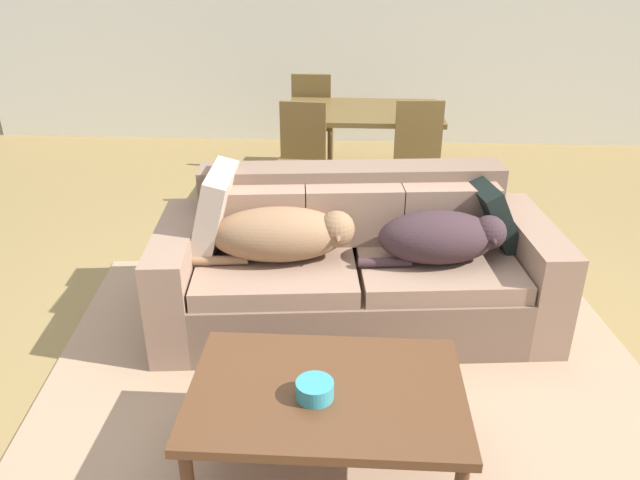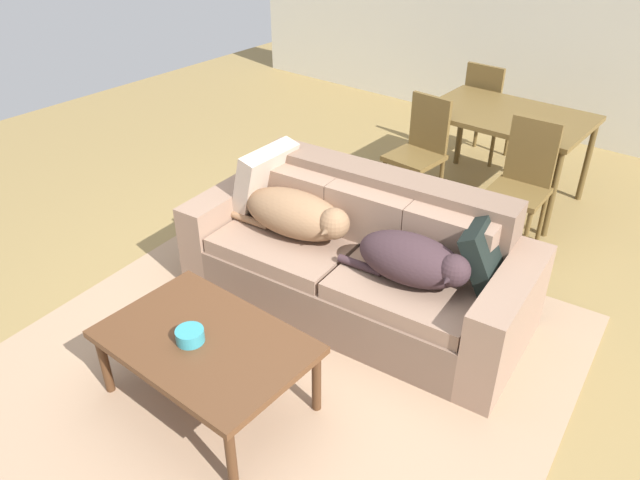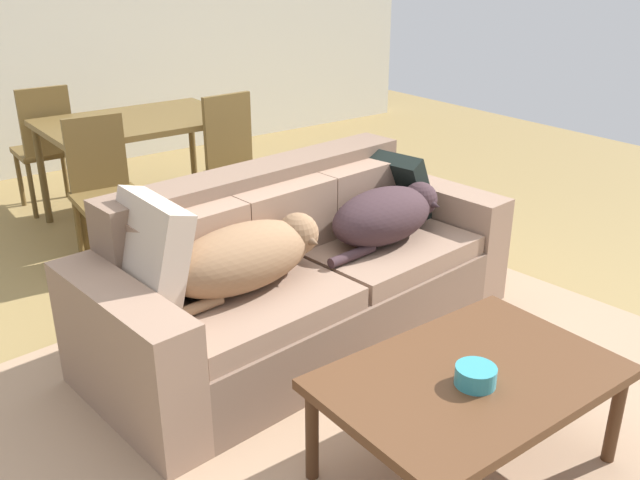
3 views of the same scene
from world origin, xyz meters
The scene contains 14 objects.
ground_plane centered at (0.00, 0.00, 0.00)m, with size 10.00×10.00×0.00m, color olive.
back_partition centered at (0.00, 4.00, 1.35)m, with size 8.00×0.12×2.70m, color beige.
area_rug centered at (0.12, -0.48, 0.01)m, with size 3.05×3.04×0.01m, color tan.
couch centered at (0.11, 0.31, 0.32)m, with size 2.27×1.12×0.84m.
dog_on_left_cushion centered at (-0.27, 0.16, 0.59)m, with size 0.90×0.42×0.29m.
dog_on_right_cushion centered at (0.57, 0.18, 0.59)m, with size 0.78×0.40×0.28m.
throw_pillow_by_left_arm centered at (-0.67, 0.29, 0.66)m, with size 0.12×0.48×0.48m, color #B4A08D.
throw_pillow_by_right_arm centered at (0.88, 0.44, 0.62)m, with size 0.10×0.38×0.38m, color black.
coffee_table centered at (0.01, -0.91, 0.39)m, with size 1.07×0.71×0.44m.
bowl_on_coffee_table centered at (-0.03, -0.96, 0.47)m, with size 0.15×0.15×0.07m, color teal.
dining_table centered at (0.16, 2.31, 0.68)m, with size 1.29×0.88×0.75m.
dining_chair_near_left centered at (-0.32, 1.75, 0.51)m, with size 0.43×0.43×0.92m.
dining_chair_near_right centered at (0.59, 1.69, 0.52)m, with size 0.42×0.42×0.95m.
dining_chair_far_left centered at (-0.31, 2.93, 0.52)m, with size 0.41×0.41×0.94m.
Camera 3 is at (-1.69, -2.27, 1.85)m, focal length 39.02 mm.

